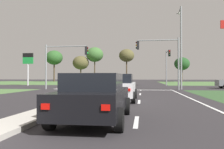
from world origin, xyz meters
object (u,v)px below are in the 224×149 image
Objects in this scene: fuel_price_totem at (28,62)px; car_white_near at (120,87)px; traffic_signal_near_left at (62,58)px; treeline_third at (95,55)px; traffic_signal_far_right at (167,61)px; traffic_signal_near_right at (163,54)px; car_silver_fourth at (119,80)px; treeline_fourth at (127,56)px; treeline_fifth at (182,64)px; treeline_second at (81,63)px; street_lamp_second at (181,43)px; car_blue_third at (111,80)px; treeline_near at (54,58)px; car_black_fifth at (95,97)px.

car_white_near is at bearing -52.48° from fuel_price_totem.
treeline_third reaches higher than traffic_signal_near_left.
traffic_signal_far_right is 11.61m from traffic_signal_near_right.
treeline_fourth is at bearing -101.53° from car_silver_fourth.
treeline_third is at bearing 176.35° from treeline_fifth.
traffic_signal_near_left is at bearing -96.63° from treeline_fourth.
traffic_signal_near_right is at bearing -69.23° from treeline_third.
treeline_fifth is (30.16, -0.77, -0.58)m from treeline_second.
street_lamp_second is (5.76, 13.77, 4.54)m from car_white_near.
car_white_near is 56.86m from treeline_fifth.
traffic_signal_far_right is 0.60× the size of street_lamp_second.
traffic_signal_far_right is (9.89, -6.50, 3.12)m from car_blue_third.
treeline_near is at bearing -26.40° from car_silver_fourth.
fuel_price_totem is at bearing -178.49° from traffic_signal_far_right.
car_black_fifth is 60.30m from treeline_fourth.
car_black_fifth is 0.47× the size of street_lamp_second.
treeline_fourth is (-6.78, 40.98, 3.64)m from traffic_signal_near_right.
traffic_signal_near_right is (3.73, 18.85, 3.18)m from car_black_fifth.
treeline_fourth is at bearing -19.74° from treeline_third.
treeline_near reaches higher than traffic_signal_near_left.
street_lamp_second is at bearing -53.11° from treeline_near.
traffic_signal_far_right is 1.09× the size of traffic_signal_near_left.
car_silver_fourth is at bearing -101.53° from treeline_fourth.
traffic_signal_near_right is 0.60× the size of street_lamp_second.
street_lamp_second reaches higher than car_black_fifth.
treeline_second is (-12.80, 10.30, 5.05)m from car_silver_fourth.
traffic_signal_near_right is 53.37m from treeline_near.
car_silver_fourth is 26.27m from fuel_price_totem.
treeline_third is (-13.35, 56.92, 7.54)m from car_white_near.
treeline_fourth reaches higher than car_white_near.
traffic_signal_near_left is at bearing -173.88° from street_lamp_second.
treeline_fourth reaches higher than fuel_price_totem.
treeline_fifth reaches higher than car_white_near.
treeline_fourth reaches higher than traffic_signal_far_right.
street_lamp_second is 1.20× the size of treeline_second.
treeline_second is at bearing 89.54° from fuel_price_totem.
traffic_signal_far_right reaches higher than car_black_fifth.
treeline_fifth is at bearing -3.65° from treeline_third.
car_blue_third is 34.58m from treeline_near.
fuel_price_totem is (-17.64, 29.72, 3.19)m from car_black_fifth.
treeline_second reaches higher than car_silver_fourth.
car_white_near reaches higher than car_black_fifth.
car_silver_fourth is at bearing 103.97° from traffic_signal_near_right.
car_white_near is 24.56m from traffic_signal_far_right.
car_black_fifth is at bearing -100.15° from traffic_signal_far_right.
traffic_signal_far_right is at bearing 114.51° from car_silver_fourth.
treeline_fourth is at bearing 64.13° from fuel_price_totem.
car_blue_third is 29.24m from treeline_second.
car_blue_third is 0.47× the size of treeline_fourth.
car_silver_fourth is (-0.13, 15.46, -0.06)m from car_blue_third.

